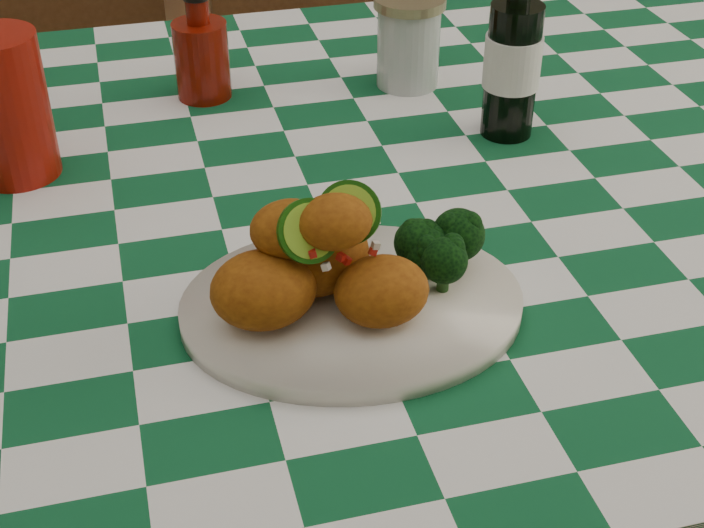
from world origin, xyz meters
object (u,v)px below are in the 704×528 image
object	(u,v)px
wooden_chair_left	(54,147)
wooden_chair_right	(341,143)
red_tumbler	(5,107)
fried_chicken_pile	(332,250)
ketchup_bottle	(200,43)
mason_jar	(408,42)
dining_table	(315,444)
beer_bottle	(514,42)
plate	(352,307)

from	to	relation	value
wooden_chair_left	wooden_chair_right	bearing A→B (deg)	-1.38
red_tumbler	fried_chicken_pile	bearing A→B (deg)	-50.98
wooden_chair_left	wooden_chair_right	xyz separation A→B (m)	(0.52, -0.05, -0.04)
red_tumbler	ketchup_bottle	distance (m)	0.27
mason_jar	wooden_chair_left	size ratio (longest dim) A/B	0.12
fried_chicken_pile	wooden_chair_right	bearing A→B (deg)	75.63
dining_table	wooden_chair_left	world-z (taller)	wooden_chair_left
ketchup_bottle	mason_jar	distance (m)	0.26
wooden_chair_left	red_tumbler	bearing A→B (deg)	-85.09
beer_bottle	wooden_chair_left	xyz separation A→B (m)	(-0.56, 0.69, -0.41)
plate	beer_bottle	distance (m)	0.41
fried_chicken_pile	red_tumbler	bearing A→B (deg)	129.02
mason_jar	ketchup_bottle	bearing A→B (deg)	173.28
plate	fried_chicken_pile	size ratio (longest dim) A/B	1.79
red_tumbler	ketchup_bottle	size ratio (longest dim) A/B	1.13
beer_bottle	wooden_chair_left	bearing A→B (deg)	129.22
red_tumbler	wooden_chair_left	xyz separation A→B (m)	(-0.01, 0.64, -0.38)
plate	mason_jar	distance (m)	0.49
fried_chicken_pile	beer_bottle	size ratio (longest dim) A/B	0.75
ketchup_bottle	beer_bottle	world-z (taller)	beer_bottle
mason_jar	wooden_chair_left	bearing A→B (deg)	132.74
dining_table	beer_bottle	world-z (taller)	beer_bottle
dining_table	mason_jar	xyz separation A→B (m)	(0.18, 0.22, 0.45)
fried_chicken_pile	plate	bearing A→B (deg)	0.00
fried_chicken_pile	red_tumbler	size ratio (longest dim) A/B	1.06
plate	wooden_chair_right	bearing A→B (deg)	76.63
ketchup_bottle	red_tumbler	bearing A→B (deg)	-147.18
plate	fried_chicken_pile	bearing A→B (deg)	180.00
dining_table	mason_jar	bearing A→B (deg)	50.52
fried_chicken_pile	red_tumbler	world-z (taller)	red_tumbler
ketchup_bottle	wooden_chair_left	distance (m)	0.67
wooden_chair_right	fried_chicken_pile	bearing A→B (deg)	-103.95
dining_table	mason_jar	world-z (taller)	mason_jar
mason_jar	fried_chicken_pile	bearing A→B (deg)	-114.75
ketchup_bottle	beer_bottle	xyz separation A→B (m)	(0.33, -0.19, 0.04)
ketchup_bottle	wooden_chair_right	size ratio (longest dim) A/B	0.16
red_tumbler	beer_bottle	world-z (taller)	beer_bottle
fried_chicken_pile	mason_jar	world-z (taller)	fried_chicken_pile
plate	ketchup_bottle	xyz separation A→B (m)	(-0.07, 0.48, 0.06)
mason_jar	beer_bottle	world-z (taller)	beer_bottle
ketchup_bottle	plate	bearing A→B (deg)	-82.09
wooden_chair_left	beer_bottle	bearing A→B (deg)	-46.67
mason_jar	beer_bottle	distance (m)	0.18
plate	wooden_chair_left	bearing A→B (deg)	106.96
red_tumbler	wooden_chair_left	distance (m)	0.75
red_tumbler	wooden_chair_right	size ratio (longest dim) A/B	0.18
red_tumbler	wooden_chair_left	world-z (taller)	wooden_chair_left
dining_table	ketchup_bottle	xyz separation A→B (m)	(-0.08, 0.25, 0.46)
wooden_chair_right	mason_jar	bearing A→B (deg)	-93.23
ketchup_bottle	wooden_chair_left	world-z (taller)	wooden_chair_left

